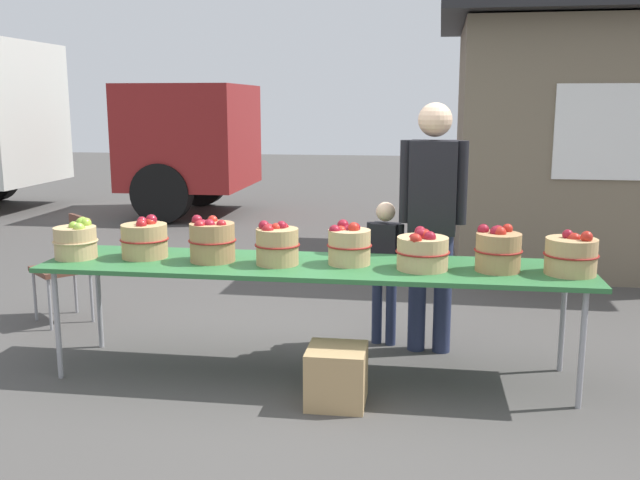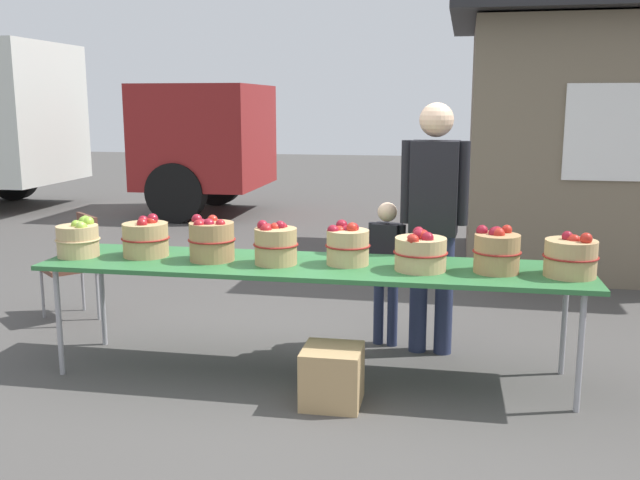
# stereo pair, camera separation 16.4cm
# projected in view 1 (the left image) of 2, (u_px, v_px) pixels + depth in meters

# --- Properties ---
(ground_plane) EXTENTS (40.00, 40.00, 0.00)m
(ground_plane) POSITION_uv_depth(u_px,v_px,m) (313.00, 374.00, 4.72)
(ground_plane) COLOR #474442
(market_table) EXTENTS (3.50, 0.76, 0.75)m
(market_table) POSITION_uv_depth(u_px,v_px,m) (313.00, 269.00, 4.58)
(market_table) COLOR #2D6B38
(market_table) RESTS_ON ground
(apple_basket_green_0) EXTENTS (0.30, 0.30, 0.26)m
(apple_basket_green_0) POSITION_uv_depth(u_px,v_px,m) (76.00, 240.00, 4.73)
(apple_basket_green_0) COLOR tan
(apple_basket_green_0) RESTS_ON market_table
(apple_basket_red_0) EXTENTS (0.32, 0.32, 0.29)m
(apple_basket_red_0) POSITION_uv_depth(u_px,v_px,m) (145.00, 240.00, 4.75)
(apple_basket_red_0) COLOR tan
(apple_basket_red_0) RESTS_ON market_table
(apple_basket_red_1) EXTENTS (0.31, 0.31, 0.30)m
(apple_basket_red_1) POSITION_uv_depth(u_px,v_px,m) (212.00, 240.00, 4.63)
(apple_basket_red_1) COLOR #A87F51
(apple_basket_red_1) RESTS_ON market_table
(apple_basket_red_2) EXTENTS (0.29, 0.29, 0.28)m
(apple_basket_red_2) POSITION_uv_depth(u_px,v_px,m) (277.00, 245.00, 4.55)
(apple_basket_red_2) COLOR tan
(apple_basket_red_2) RESTS_ON market_table
(apple_basket_red_3) EXTENTS (0.29, 0.29, 0.28)m
(apple_basket_red_3) POSITION_uv_depth(u_px,v_px,m) (349.00, 245.00, 4.55)
(apple_basket_red_3) COLOR tan
(apple_basket_red_3) RESTS_ON market_table
(apple_basket_red_4) EXTENTS (0.34, 0.34, 0.26)m
(apple_basket_red_4) POSITION_uv_depth(u_px,v_px,m) (422.00, 251.00, 4.41)
(apple_basket_red_4) COLOR tan
(apple_basket_red_4) RESTS_ON market_table
(apple_basket_red_5) EXTENTS (0.30, 0.30, 0.28)m
(apple_basket_red_5) POSITION_uv_depth(u_px,v_px,m) (498.00, 250.00, 4.37)
(apple_basket_red_5) COLOR #A87F51
(apple_basket_red_5) RESTS_ON market_table
(apple_basket_red_6) EXTENTS (0.33, 0.33, 0.28)m
(apple_basket_red_6) POSITION_uv_depth(u_px,v_px,m) (571.00, 255.00, 4.28)
(apple_basket_red_6) COLOR tan
(apple_basket_red_6) RESTS_ON market_table
(vendor_adult) EXTENTS (0.47, 0.26, 1.77)m
(vendor_adult) POSITION_uv_depth(u_px,v_px,m) (433.00, 208.00, 4.97)
(vendor_adult) COLOR #262D4C
(vendor_adult) RESTS_ON ground
(child_customer) EXTENTS (0.28, 0.19, 1.07)m
(child_customer) POSITION_uv_depth(u_px,v_px,m) (385.00, 261.00, 5.20)
(child_customer) COLOR #262D4C
(child_customer) RESTS_ON ground
(food_kiosk) EXTENTS (3.56, 2.97, 2.74)m
(food_kiosk) POSITION_uv_depth(u_px,v_px,m) (598.00, 138.00, 7.85)
(food_kiosk) COLOR #726651
(food_kiosk) RESTS_ON ground
(folding_chair) EXTENTS (0.56, 0.56, 0.86)m
(folding_chair) POSITION_uv_depth(u_px,v_px,m) (69.00, 260.00, 5.81)
(folding_chair) COLOR brown
(folding_chair) RESTS_ON ground
(produce_crate) EXTENTS (0.35, 0.35, 0.35)m
(produce_crate) POSITION_uv_depth(u_px,v_px,m) (337.00, 376.00, 4.22)
(produce_crate) COLOR tan
(produce_crate) RESTS_ON ground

